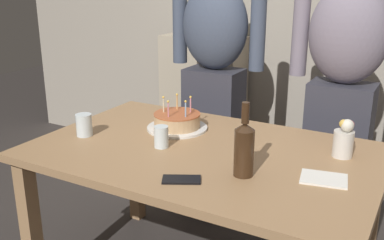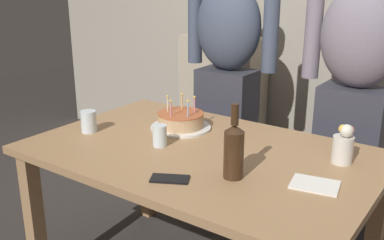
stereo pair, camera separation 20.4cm
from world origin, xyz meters
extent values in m
cube|color=#9E9384|center=(0.00, 1.55, 1.30)|extent=(5.20, 0.10, 2.60)
cube|color=#A37A51|center=(0.00, 0.00, 0.72)|extent=(1.50, 0.96, 0.03)
cube|color=#A37A51|center=(-0.68, -0.41, 0.35)|extent=(0.07, 0.07, 0.70)
cube|color=#A37A51|center=(-0.68, 0.41, 0.35)|extent=(0.07, 0.07, 0.70)
cube|color=#A37A51|center=(0.68, 0.41, 0.35)|extent=(0.07, 0.07, 0.70)
cylinder|color=white|center=(-0.24, 0.18, 0.75)|extent=(0.30, 0.30, 0.01)
cylinder|color=tan|center=(-0.24, 0.18, 0.78)|extent=(0.23, 0.23, 0.06)
cylinder|color=#B75B33|center=(-0.24, 0.18, 0.82)|extent=(0.23, 0.23, 0.01)
cylinder|color=#EAB266|center=(-0.27, 0.24, 0.86)|extent=(0.01, 0.01, 0.07)
sphere|color=#F9C64C|center=(-0.27, 0.24, 0.90)|extent=(0.01, 0.01, 0.01)
cylinder|color=beige|center=(-0.31, 0.16, 0.86)|extent=(0.01, 0.01, 0.07)
sphere|color=#F9C64C|center=(-0.31, 0.16, 0.90)|extent=(0.01, 0.01, 0.01)
cylinder|color=pink|center=(-0.24, 0.11, 0.86)|extent=(0.01, 0.01, 0.07)
sphere|color=#F9C64C|center=(-0.24, 0.11, 0.90)|extent=(0.01, 0.01, 0.01)
cylinder|color=#93B7DB|center=(-0.17, 0.15, 0.86)|extent=(0.01, 0.01, 0.07)
sphere|color=#F9C64C|center=(-0.17, 0.15, 0.90)|extent=(0.01, 0.01, 0.01)
cylinder|color=pink|center=(-0.19, 0.23, 0.86)|extent=(0.01, 0.01, 0.07)
sphere|color=#F9C64C|center=(-0.19, 0.23, 0.90)|extent=(0.01, 0.01, 0.01)
cylinder|color=silver|center=(-0.58, -0.12, 0.79)|extent=(0.08, 0.08, 0.11)
cylinder|color=silver|center=(-0.17, -0.07, 0.79)|extent=(0.06, 0.06, 0.10)
cylinder|color=#382314|center=(0.26, -0.16, 0.83)|extent=(0.08, 0.08, 0.18)
cone|color=#382314|center=(0.26, -0.16, 0.94)|extent=(0.08, 0.08, 0.03)
cylinder|color=#382314|center=(0.26, -0.16, 0.99)|extent=(0.03, 0.03, 0.08)
cube|color=black|center=(0.08, -0.32, 0.74)|extent=(0.16, 0.13, 0.01)
cube|color=white|center=(0.54, -0.05, 0.74)|extent=(0.19, 0.16, 0.01)
cylinder|color=silver|center=(0.55, 0.21, 0.80)|extent=(0.08, 0.08, 0.11)
sphere|color=silver|center=(0.56, 0.23, 0.87)|extent=(0.05, 0.05, 0.05)
sphere|color=#DB6670|center=(0.56, 0.23, 0.88)|extent=(0.04, 0.04, 0.04)
sphere|color=gold|center=(0.55, 0.21, 0.89)|extent=(0.04, 0.04, 0.04)
sphere|color=silver|center=(0.56, 0.21, 0.88)|extent=(0.05, 0.05, 0.05)
cube|color=#33333D|center=(-0.35, 0.80, 0.46)|extent=(0.34, 0.23, 0.92)
ellipsoid|color=#424C60|center=(-0.35, 0.80, 1.18)|extent=(0.41, 0.27, 0.52)
cylinder|color=#424C60|center=(-0.09, 0.83, 1.15)|extent=(0.09, 0.09, 0.44)
cylinder|color=#424C60|center=(-0.61, 0.83, 1.15)|extent=(0.09, 0.09, 0.44)
cube|color=#33333D|center=(0.42, 0.80, 0.46)|extent=(0.34, 0.23, 0.92)
ellipsoid|color=slate|center=(0.42, 0.80, 1.18)|extent=(0.41, 0.27, 0.52)
cylinder|color=slate|center=(0.16, 0.83, 1.15)|extent=(0.09, 0.09, 0.44)
cube|color=tan|center=(-0.70, 1.33, 0.52)|extent=(0.61, 0.30, 1.04)
cylinder|color=#194723|center=(-0.87, 1.33, 1.16)|extent=(0.06, 0.06, 0.24)
cylinder|color=black|center=(-0.70, 1.33, 1.17)|extent=(0.08, 0.08, 0.27)
cylinder|color=#194723|center=(-0.53, 1.33, 1.18)|extent=(0.08, 0.08, 0.29)
camera|label=1|loc=(0.85, -1.63, 1.48)|focal=42.00mm
camera|label=2|loc=(1.03, -1.52, 1.48)|focal=42.00mm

